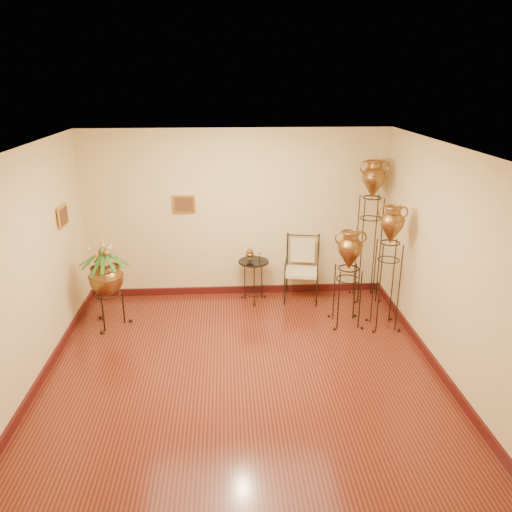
{
  "coord_description": "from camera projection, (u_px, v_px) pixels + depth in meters",
  "views": [
    {
      "loc": [
        -0.17,
        -5.48,
        3.55
      ],
      "look_at": [
        0.25,
        1.3,
        1.1
      ],
      "focal_mm": 35.0,
      "sensor_mm": 36.0,
      "label": 1
    }
  ],
  "objects": [
    {
      "name": "room_shell",
      "position": [
        241.0,
        243.0,
        5.77
      ],
      "size": [
        5.02,
        5.02,
        2.81
      ],
      "color": "#D3B788",
      "rests_on": "ground"
    },
    {
      "name": "amphora_short",
      "position": [
        348.0,
        278.0,
        7.36
      ],
      "size": [
        0.6,
        0.6,
        1.5
      ],
      "rotation": [
        0.0,
        0.0,
        0.43
      ],
      "color": "black",
      "rests_on": "ground"
    },
    {
      "name": "amphora_tall",
      "position": [
        369.0,
        230.0,
        8.09
      ],
      "size": [
        0.57,
        0.57,
        2.35
      ],
      "rotation": [
        0.0,
        0.0,
        0.29
      ],
      "color": "black",
      "rests_on": "ground"
    },
    {
      "name": "planter_urn",
      "position": [
        106.0,
        275.0,
        7.29
      ],
      "size": [
        0.92,
        0.92,
        1.46
      ],
      "rotation": [
        0.0,
        0.0,
        -0.21
      ],
      "color": "black",
      "rests_on": "ground"
    },
    {
      "name": "ground",
      "position": [
        243.0,
        372.0,
        6.35
      ],
      "size": [
        5.0,
        5.0,
        0.0
      ],
      "primitive_type": "plane",
      "color": "maroon",
      "rests_on": "ground"
    },
    {
      "name": "side_table",
      "position": [
        254.0,
        280.0,
        8.26
      ],
      "size": [
        0.56,
        0.56,
        0.9
      ],
      "rotation": [
        0.0,
        0.0,
        0.17
      ],
      "color": "black",
      "rests_on": "ground"
    },
    {
      "name": "amphora_mid",
      "position": [
        388.0,
        267.0,
        7.2
      ],
      "size": [
        0.48,
        0.48,
        1.89
      ],
      "rotation": [
        0.0,
        0.0,
        -0.16
      ],
      "color": "black",
      "rests_on": "ground"
    },
    {
      "name": "armchair",
      "position": [
        302.0,
        269.0,
        8.25
      ],
      "size": [
        0.7,
        0.67,
        1.08
      ],
      "rotation": [
        0.0,
        0.0,
        -0.19
      ],
      "color": "black",
      "rests_on": "ground"
    }
  ]
}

